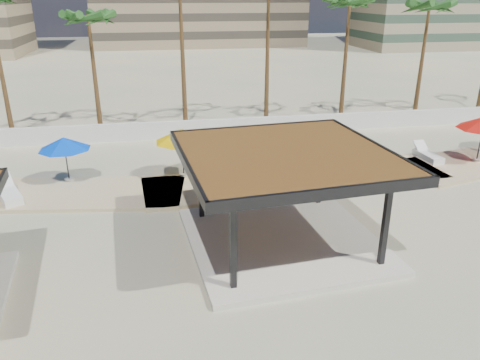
{
  "coord_description": "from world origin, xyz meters",
  "views": [
    {
      "loc": [
        -5.09,
        -14.96,
        9.19
      ],
      "look_at": [
        -1.59,
        4.2,
        1.4
      ],
      "focal_mm": 35.0,
      "sensor_mm": 36.0,
      "label": 1
    }
  ],
  "objects_px": {
    "lounger_a": "(9,194)",
    "pavilion_central": "(284,189)",
    "lounger_c": "(428,156)",
    "lounger_b": "(394,176)"
  },
  "relations": [
    {
      "from": "pavilion_central",
      "to": "lounger_b",
      "type": "xyz_separation_m",
      "value": [
        7.33,
        5.04,
        -1.93
      ]
    },
    {
      "from": "lounger_a",
      "to": "pavilion_central",
      "type": "bearing_deg",
      "value": -143.22
    },
    {
      "from": "lounger_c",
      "to": "lounger_b",
      "type": "bearing_deg",
      "value": 123.48
    },
    {
      "from": "lounger_a",
      "to": "lounger_c",
      "type": "relative_size",
      "value": 1.12
    },
    {
      "from": "lounger_a",
      "to": "lounger_c",
      "type": "height_order",
      "value": "lounger_a"
    },
    {
      "from": "lounger_b",
      "to": "lounger_c",
      "type": "height_order",
      "value": "lounger_c"
    },
    {
      "from": "lounger_b",
      "to": "lounger_c",
      "type": "bearing_deg",
      "value": -43.83
    },
    {
      "from": "lounger_a",
      "to": "lounger_b",
      "type": "distance_m",
      "value": 19.06
    },
    {
      "from": "pavilion_central",
      "to": "lounger_a",
      "type": "xyz_separation_m",
      "value": [
        -11.71,
        6.09,
        -1.88
      ]
    },
    {
      "from": "lounger_a",
      "to": "lounger_b",
      "type": "height_order",
      "value": "lounger_a"
    }
  ]
}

